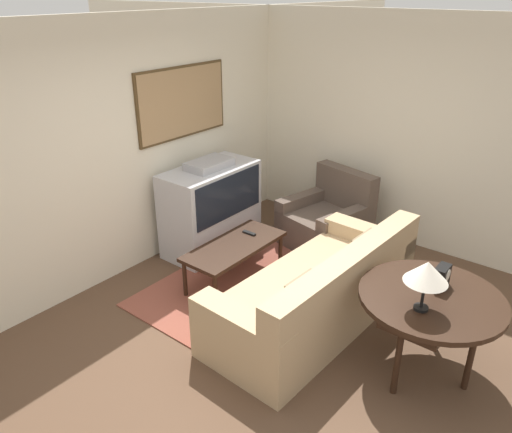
{
  "coord_description": "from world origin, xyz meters",
  "views": [
    {
      "loc": [
        -2.91,
        -2.08,
        2.93
      ],
      "look_at": [
        0.75,
        0.83,
        0.75
      ],
      "focal_mm": 35.0,
      "sensor_mm": 36.0,
      "label": 1
    }
  ],
  "objects_px": {
    "couch": "(318,294)",
    "mantel_clock": "(442,277)",
    "coffee_table": "(235,248)",
    "console_table": "(431,303)",
    "armchair": "(327,222)",
    "table_lamp": "(427,273)",
    "tv": "(211,208)"
  },
  "relations": [
    {
      "from": "tv",
      "to": "mantel_clock",
      "type": "distance_m",
      "value": 2.86
    },
    {
      "from": "tv",
      "to": "armchair",
      "type": "distance_m",
      "value": 1.43
    },
    {
      "from": "couch",
      "to": "coffee_table",
      "type": "height_order",
      "value": "couch"
    },
    {
      "from": "armchair",
      "to": "mantel_clock",
      "type": "xyz_separation_m",
      "value": [
        -1.28,
        -1.8,
        0.52
      ]
    },
    {
      "from": "mantel_clock",
      "to": "coffee_table",
      "type": "bearing_deg",
      "value": 92.84
    },
    {
      "from": "table_lamp",
      "to": "mantel_clock",
      "type": "distance_m",
      "value": 0.46
    },
    {
      "from": "console_table",
      "to": "tv",
      "type": "bearing_deg",
      "value": 80.29
    },
    {
      "from": "tv",
      "to": "couch",
      "type": "distance_m",
      "value": 1.87
    },
    {
      "from": "tv",
      "to": "couch",
      "type": "bearing_deg",
      "value": -104.8
    },
    {
      "from": "console_table",
      "to": "table_lamp",
      "type": "bearing_deg",
      "value": 178.65
    },
    {
      "from": "console_table",
      "to": "couch",
      "type": "bearing_deg",
      "value": 89.48
    },
    {
      "from": "armchair",
      "to": "mantel_clock",
      "type": "height_order",
      "value": "mantel_clock"
    },
    {
      "from": "couch",
      "to": "mantel_clock",
      "type": "bearing_deg",
      "value": 101.21
    },
    {
      "from": "coffee_table",
      "to": "couch",
      "type": "bearing_deg",
      "value": -92.99
    },
    {
      "from": "tv",
      "to": "armchair",
      "type": "height_order",
      "value": "tv"
    },
    {
      "from": "tv",
      "to": "mantel_clock",
      "type": "xyz_separation_m",
      "value": [
        -0.31,
        -2.83,
        0.29
      ]
    },
    {
      "from": "console_table",
      "to": "table_lamp",
      "type": "xyz_separation_m",
      "value": [
        -0.23,
        0.01,
        0.38
      ]
    },
    {
      "from": "tv",
      "to": "console_table",
      "type": "distance_m",
      "value": 2.88
    },
    {
      "from": "couch",
      "to": "armchair",
      "type": "relative_size",
      "value": 2.18
    },
    {
      "from": "couch",
      "to": "table_lamp",
      "type": "relative_size",
      "value": 5.59
    },
    {
      "from": "coffee_table",
      "to": "table_lamp",
      "type": "bearing_deg",
      "value": -97.98
    },
    {
      "from": "coffee_table",
      "to": "console_table",
      "type": "xyz_separation_m",
      "value": [
        -0.07,
        -2.1,
        0.26
      ]
    },
    {
      "from": "tv",
      "to": "armchair",
      "type": "relative_size",
      "value": 1.13
    },
    {
      "from": "couch",
      "to": "armchair",
      "type": "bearing_deg",
      "value": -149.53
    },
    {
      "from": "armchair",
      "to": "mantel_clock",
      "type": "relative_size",
      "value": 5.71
    },
    {
      "from": "console_table",
      "to": "mantel_clock",
      "type": "relative_size",
      "value": 6.18
    },
    {
      "from": "console_table",
      "to": "mantel_clock",
      "type": "xyz_separation_m",
      "value": [
        0.17,
        0.0,
        0.16
      ]
    },
    {
      "from": "tv",
      "to": "coffee_table",
      "type": "distance_m",
      "value": 0.85
    },
    {
      "from": "tv",
      "to": "table_lamp",
      "type": "relative_size",
      "value": 2.9
    },
    {
      "from": "table_lamp",
      "to": "couch",
      "type": "bearing_deg",
      "value": 76.94
    },
    {
      "from": "couch",
      "to": "tv",
      "type": "bearing_deg",
      "value": -102.44
    },
    {
      "from": "armchair",
      "to": "mantel_clock",
      "type": "distance_m",
      "value": 2.26
    }
  ]
}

